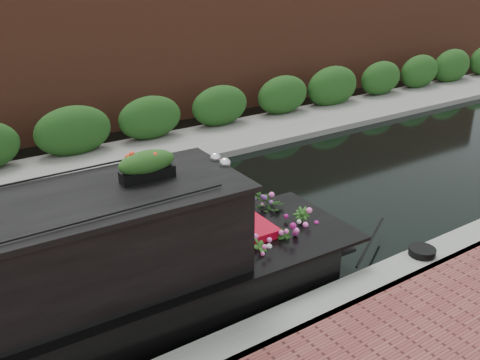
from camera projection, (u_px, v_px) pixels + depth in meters
ground at (171, 238)px, 9.86m from camera, size 80.00×80.00×0.00m
near_bank_coping at (282, 335)px, 7.34m from camera, size 40.00×0.60×0.50m
far_bank_path at (92, 169)px, 13.06m from camera, size 40.00×2.40×0.34m
far_hedge at (80, 158)px, 13.75m from camera, size 40.00×1.10×2.80m
far_brick_wall at (56, 137)px, 15.35m from camera, size 40.00×1.00×8.00m
rope_fender at (324, 237)px, 9.56m from camera, size 0.34×0.34×0.34m
coiled_mooring_rope at (422, 252)px, 8.81m from camera, size 0.44×0.44×0.12m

